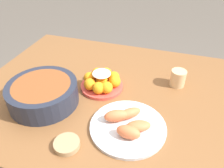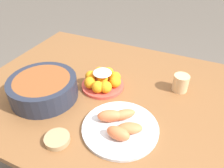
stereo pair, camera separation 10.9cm
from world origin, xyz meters
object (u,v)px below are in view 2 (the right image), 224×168
(serving_bowl, at_px, (43,88))
(cup_near, at_px, (181,83))
(dining_table, at_px, (121,106))
(seafood_platter, at_px, (120,126))
(cake_plate, at_px, (103,81))
(sauce_bowl, at_px, (57,139))

(serving_bowl, xyz_separation_m, cup_near, (-0.59, -0.33, -0.01))
(dining_table, height_order, serving_bowl, serving_bowl)
(seafood_platter, bearing_deg, cake_plate, -50.13)
(dining_table, relative_size, seafood_platter, 4.72)
(seafood_platter, xyz_separation_m, cup_near, (-0.17, -0.37, 0.02))
(cake_plate, bearing_deg, seafood_platter, 129.87)
(cake_plate, bearing_deg, serving_bowl, 40.57)
(serving_bowl, distance_m, cup_near, 0.67)
(serving_bowl, height_order, seafood_platter, serving_bowl)
(serving_bowl, height_order, cup_near, serving_bowl)
(serving_bowl, relative_size, cup_near, 3.74)
(dining_table, relative_size, cake_plate, 6.86)
(sauce_bowl, bearing_deg, seafood_platter, -141.23)
(dining_table, relative_size, sauce_bowl, 14.94)
(cake_plate, relative_size, sauce_bowl, 2.18)
(sauce_bowl, bearing_deg, serving_bowl, -42.63)
(serving_bowl, bearing_deg, dining_table, -152.79)
(cake_plate, relative_size, cup_near, 2.53)
(cake_plate, relative_size, seafood_platter, 0.69)
(cake_plate, height_order, sauce_bowl, cake_plate)
(dining_table, relative_size, serving_bowl, 4.64)
(cake_plate, relative_size, serving_bowl, 0.68)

